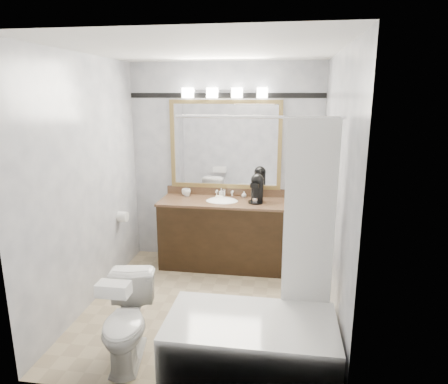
{
  "coord_description": "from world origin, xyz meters",
  "views": [
    {
      "loc": [
        0.74,
        -3.63,
        2.13
      ],
      "look_at": [
        0.13,
        0.35,
        1.13
      ],
      "focal_mm": 32.0,
      "sensor_mm": 36.0,
      "label": 1
    }
  ],
  "objects": [
    {
      "name": "cup_right",
      "position": [
        -0.47,
        1.16,
        0.89
      ],
      "size": [
        0.1,
        0.1,
        0.07
      ],
      "primitive_type": "imported",
      "rotation": [
        0.0,
        0.0,
        -0.33
      ],
      "color": "white",
      "rests_on": "vanity"
    },
    {
      "name": "tp_roll",
      "position": [
        -1.14,
        0.66,
        0.7
      ],
      "size": [
        0.11,
        0.12,
        0.12
      ],
      "primitive_type": "cylinder",
      "rotation": [
        0.0,
        1.57,
        0.0
      ],
      "color": "white",
      "rests_on": "room"
    },
    {
      "name": "coffee_maker",
      "position": [
        0.42,
        1.02,
        1.03
      ],
      "size": [
        0.18,
        0.23,
        0.35
      ],
      "rotation": [
        0.0,
        0.0,
        -0.23
      ],
      "color": "black",
      "rests_on": "vanity"
    },
    {
      "name": "bathtub",
      "position": [
        0.55,
        -0.9,
        0.28
      ],
      "size": [
        1.3,
        0.75,
        1.96
      ],
      "color": "white",
      "rests_on": "ground"
    },
    {
      "name": "toilet",
      "position": [
        -0.47,
        -0.92,
        0.34
      ],
      "size": [
        0.49,
        0.72,
        0.68
      ],
      "primitive_type": "imported",
      "rotation": [
        0.0,
        0.0,
        0.18
      ],
      "color": "white",
      "rests_on": "ground"
    },
    {
      "name": "vanity_light_bar",
      "position": [
        0.0,
        1.23,
        2.13
      ],
      "size": [
        1.02,
        0.14,
        0.12
      ],
      "color": "silver",
      "rests_on": "room"
    },
    {
      "name": "cup_left",
      "position": [
        -0.49,
        1.2,
        0.89
      ],
      "size": [
        0.13,
        0.13,
        0.09
      ],
      "primitive_type": "imported",
      "rotation": [
        0.0,
        0.0,
        -0.14
      ],
      "color": "white",
      "rests_on": "vanity"
    },
    {
      "name": "mirror",
      "position": [
        0.0,
        1.28,
        1.5
      ],
      "size": [
        1.4,
        0.04,
        1.1
      ],
      "color": "#9B7F46",
      "rests_on": "room"
    },
    {
      "name": "tissue_box",
      "position": [
        -0.47,
        -1.12,
        0.73
      ],
      "size": [
        0.24,
        0.13,
        0.1
      ],
      "primitive_type": "cube",
      "rotation": [
        0.0,
        0.0,
        0.0
      ],
      "color": "white",
      "rests_on": "toilet"
    },
    {
      "name": "soap_bar",
      "position": [
        -0.05,
        1.13,
        0.86
      ],
      "size": [
        0.09,
        0.07,
        0.03
      ],
      "primitive_type": "cube",
      "rotation": [
        0.0,
        0.0,
        -0.14
      ],
      "color": "#ECE9C2",
      "rests_on": "vanity"
    },
    {
      "name": "accent_stripe",
      "position": [
        0.0,
        1.29,
        2.1
      ],
      "size": [
        2.4,
        0.01,
        0.06
      ],
      "primitive_type": "cube",
      "color": "black",
      "rests_on": "room"
    },
    {
      "name": "room",
      "position": [
        0.0,
        0.0,
        1.25
      ],
      "size": [
        2.42,
        2.62,
        2.52
      ],
      "color": "tan",
      "rests_on": "ground"
    },
    {
      "name": "soap_bottle_a",
      "position": [
        -0.03,
        1.19,
        0.91
      ],
      "size": [
        0.06,
        0.06,
        0.11
      ],
      "primitive_type": "imported",
      "rotation": [
        0.0,
        0.0,
        -0.21
      ],
      "color": "white",
      "rests_on": "vanity"
    },
    {
      "name": "soap_bottle_b",
      "position": [
        0.25,
        1.21,
        0.89
      ],
      "size": [
        0.07,
        0.07,
        0.08
      ],
      "primitive_type": "imported",
      "rotation": [
        0.0,
        0.0,
        -0.24
      ],
      "color": "white",
      "rests_on": "vanity"
    },
    {
      "name": "vanity",
      "position": [
        0.0,
        1.02,
        0.44
      ],
      "size": [
        1.53,
        0.58,
        0.97
      ],
      "color": "black",
      "rests_on": "ground"
    }
  ]
}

